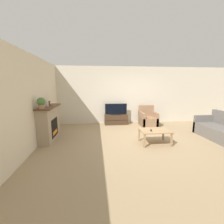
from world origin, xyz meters
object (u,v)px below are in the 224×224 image
at_px(mantel_vase_centre_left, 47,103).
at_px(potted_plant, 41,103).
at_px(coffee_table, 155,132).
at_px(tv_stand, 116,119).
at_px(tv, 116,110).
at_px(fireplace, 49,123).
at_px(remote, 151,130).
at_px(armchair, 148,119).
at_px(mantel_clock, 49,103).
at_px(mantel_vase_left, 43,104).

distance_m(mantel_vase_centre_left, potted_plant, 0.50).
bearing_deg(potted_plant, coffee_table, -2.37).
relative_size(tv_stand, tv, 1.05).
xyz_separation_m(fireplace, potted_plant, (0.02, -0.60, 0.75)).
bearing_deg(coffee_table, tv_stand, 109.57).
bearing_deg(remote, coffee_table, 33.78).
bearing_deg(armchair, mantel_vase_centre_left, -159.17).
height_order(tv_stand, coffee_table, tv_stand).
relative_size(fireplace, tv, 1.39).
relative_size(tv_stand, armchair, 1.18).
bearing_deg(mantel_vase_centre_left, armchair, 20.83).
height_order(mantel_clock, potted_plant, potted_plant).
height_order(potted_plant, tv, potted_plant).
xyz_separation_m(fireplace, coffee_table, (3.41, -0.74, -0.20)).
bearing_deg(tv_stand, remote, -73.65).
relative_size(mantel_clock, potted_plant, 0.46).
relative_size(mantel_clock, coffee_table, 0.16).
bearing_deg(remote, mantel_vase_centre_left, -177.04).
bearing_deg(remote, fireplace, -178.75).
bearing_deg(armchair, tv, 164.92).
relative_size(fireplace, armchair, 1.55).
height_order(coffee_table, remote, remote).
bearing_deg(armchair, mantel_clock, -162.40).
bearing_deg(coffee_table, fireplace, 167.72).
bearing_deg(mantel_vase_left, mantel_clock, 89.92).
distance_m(mantel_vase_centre_left, tv, 3.18).
height_order(mantel_clock, armchair, mantel_clock).
bearing_deg(potted_plant, fireplace, 91.61).
bearing_deg(tv_stand, coffee_table, -70.43).
bearing_deg(remote, tv_stand, 121.20).
xyz_separation_m(mantel_vase_centre_left, tv_stand, (2.50, 1.88, -1.04)).
bearing_deg(mantel_vase_centre_left, fireplace, 99.02).
xyz_separation_m(tv, coffee_table, (0.89, -2.51, -0.31)).
distance_m(tv_stand, coffee_table, 2.67).
distance_m(mantel_clock, remote, 3.47).
distance_m(mantel_vase_left, remote, 3.38).
bearing_deg(tv, armchair, -15.08).
xyz_separation_m(mantel_vase_centre_left, potted_plant, (0.00, -0.50, 0.07)).
distance_m(mantel_vase_centre_left, mantel_clock, 0.25).
bearing_deg(tv, mantel_vase_left, -138.76).
height_order(mantel_vase_left, remote, mantel_vase_left).
bearing_deg(coffee_table, tv, 109.58).
xyz_separation_m(mantel_vase_left, coffee_table, (3.40, -0.32, -0.89)).
relative_size(tv, armchair, 1.12).
height_order(fireplace, armchair, fireplace).
bearing_deg(remote, armchair, 87.78).
xyz_separation_m(mantel_vase_centre_left, remote, (3.26, -0.69, -0.81)).
height_order(fireplace, coffee_table, fireplace).
xyz_separation_m(potted_plant, tv_stand, (2.50, 2.37, -1.11)).
relative_size(tv, remote, 6.59).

